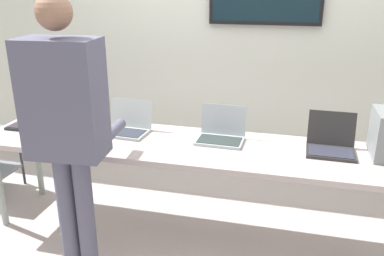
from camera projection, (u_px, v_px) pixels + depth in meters
The scene contains 10 objects.
ground at pixel (193, 235), 3.14m from camera, with size 8.00×8.00×0.04m, color #BCAEAE.
back_wall at pixel (223, 37), 3.70m from camera, with size 8.00×0.11×2.69m.
workbench at pixel (193, 150), 2.90m from camera, with size 3.15×0.70×0.74m.
laptop_station_0 at pixel (35, 117), 3.26m from camera, with size 0.33×0.31×0.27m.
laptop_station_1 at pixel (127, 125), 3.11m from camera, with size 0.36×0.32×0.23m.
laptop_station_2 at pixel (221, 133), 2.95m from camera, with size 0.34×0.28×0.24m.
laptop_station_3 at pixel (331, 143), 2.75m from camera, with size 0.32×0.32×0.24m.
person at pixel (66, 119), 2.33m from camera, with size 0.46×0.61×1.77m.
coffee_mug at pixel (56, 139), 2.85m from camera, with size 0.09×0.09×0.10m.
paper_sheet at pixel (70, 142), 2.93m from camera, with size 0.29×0.35×0.00m.
Camera 1 is at (0.65, -2.59, 1.83)m, focal length 37.95 mm.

